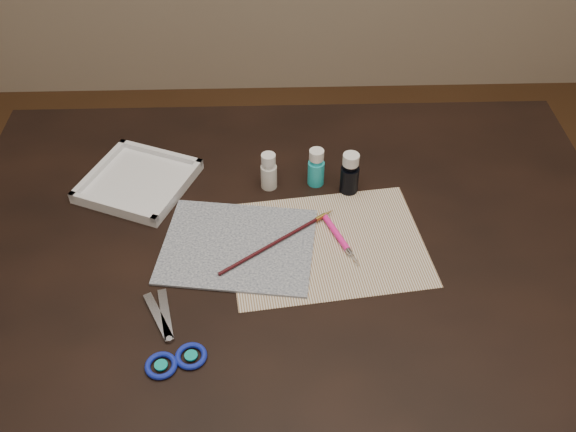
{
  "coord_description": "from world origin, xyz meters",
  "views": [
    {
      "loc": [
        -0.03,
        -0.88,
        1.62
      ],
      "look_at": [
        0.0,
        0.0,
        0.8
      ],
      "focal_mm": 40.0,
      "sensor_mm": 36.0,
      "label": 1
    }
  ],
  "objects_px": {
    "paint_bottle_white": "(269,171)",
    "scissors": "(162,332)",
    "canvas": "(238,246)",
    "paint_bottle_cyan": "(316,167)",
    "paper": "(327,244)",
    "palette_tray": "(138,181)",
    "paint_bottle_navy": "(350,173)"
  },
  "relations": [
    {
      "from": "canvas",
      "to": "paint_bottle_cyan",
      "type": "height_order",
      "value": "paint_bottle_cyan"
    },
    {
      "from": "paper",
      "to": "paint_bottle_white",
      "type": "relative_size",
      "value": 4.45
    },
    {
      "from": "paint_bottle_cyan",
      "to": "scissors",
      "type": "relative_size",
      "value": 0.42
    },
    {
      "from": "canvas",
      "to": "scissors",
      "type": "distance_m",
      "value": 0.23
    },
    {
      "from": "paper",
      "to": "palette_tray",
      "type": "xyz_separation_m",
      "value": [
        -0.38,
        0.19,
        0.01
      ]
    },
    {
      "from": "paper",
      "to": "scissors",
      "type": "bearing_deg",
      "value": -145.14
    },
    {
      "from": "canvas",
      "to": "palette_tray",
      "type": "bearing_deg",
      "value": 138.51
    },
    {
      "from": "paper",
      "to": "palette_tray",
      "type": "relative_size",
      "value": 1.81
    },
    {
      "from": "palette_tray",
      "to": "paint_bottle_white",
      "type": "bearing_deg",
      "value": -2.48
    },
    {
      "from": "paint_bottle_navy",
      "to": "paint_bottle_white",
      "type": "bearing_deg",
      "value": 173.36
    },
    {
      "from": "paint_bottle_navy",
      "to": "scissors",
      "type": "xyz_separation_m",
      "value": [
        -0.34,
        -0.35,
        -0.04
      ]
    },
    {
      "from": "canvas",
      "to": "palette_tray",
      "type": "height_order",
      "value": "palette_tray"
    },
    {
      "from": "paper",
      "to": "paint_bottle_navy",
      "type": "height_order",
      "value": "paint_bottle_navy"
    },
    {
      "from": "paint_bottle_navy",
      "to": "palette_tray",
      "type": "relative_size",
      "value": 0.46
    },
    {
      "from": "paint_bottle_white",
      "to": "scissors",
      "type": "xyz_separation_m",
      "value": [
        -0.18,
        -0.37,
        -0.04
      ]
    },
    {
      "from": "canvas",
      "to": "paint_bottle_white",
      "type": "xyz_separation_m",
      "value": [
        0.06,
        0.18,
        0.04
      ]
    },
    {
      "from": "paint_bottle_cyan",
      "to": "palette_tray",
      "type": "distance_m",
      "value": 0.37
    },
    {
      "from": "canvas",
      "to": "paint_bottle_cyan",
      "type": "relative_size",
      "value": 3.34
    },
    {
      "from": "paint_bottle_cyan",
      "to": "palette_tray",
      "type": "relative_size",
      "value": 0.42
    },
    {
      "from": "paint_bottle_cyan",
      "to": "palette_tray",
      "type": "xyz_separation_m",
      "value": [
        -0.37,
        0.0,
        -0.03
      ]
    },
    {
      "from": "scissors",
      "to": "palette_tray",
      "type": "xyz_separation_m",
      "value": [
        -0.09,
        0.39,
        0.01
      ]
    },
    {
      "from": "paint_bottle_cyan",
      "to": "paint_bottle_navy",
      "type": "xyz_separation_m",
      "value": [
        0.07,
        -0.03,
        0.0
      ]
    },
    {
      "from": "paint_bottle_cyan",
      "to": "paint_bottle_navy",
      "type": "relative_size",
      "value": 0.91
    },
    {
      "from": "canvas",
      "to": "scissors",
      "type": "bearing_deg",
      "value": -121.13
    },
    {
      "from": "paper",
      "to": "palette_tray",
      "type": "bearing_deg",
      "value": 154.01
    },
    {
      "from": "paint_bottle_white",
      "to": "paper",
      "type": "bearing_deg",
      "value": -58.09
    },
    {
      "from": "paint_bottle_navy",
      "to": "canvas",
      "type": "bearing_deg",
      "value": -145.11
    },
    {
      "from": "paper",
      "to": "paint_bottle_cyan",
      "type": "bearing_deg",
      "value": 93.24
    },
    {
      "from": "canvas",
      "to": "scissors",
      "type": "xyz_separation_m",
      "value": [
        -0.12,
        -0.2,
        0.0
      ]
    },
    {
      "from": "paper",
      "to": "scissors",
      "type": "height_order",
      "value": "scissors"
    },
    {
      "from": "scissors",
      "to": "canvas",
      "type": "bearing_deg",
      "value": -57.98
    },
    {
      "from": "paint_bottle_navy",
      "to": "paper",
      "type": "bearing_deg",
      "value": -110.03
    }
  ]
}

